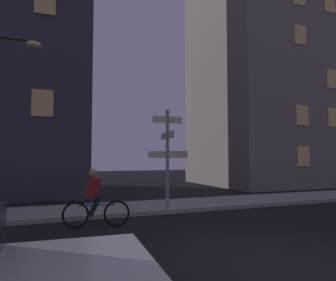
{
  "coord_description": "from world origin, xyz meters",
  "views": [
    {
      "loc": [
        -3.79,
        -4.32,
        1.89
      ],
      "look_at": [
        0.06,
        5.59,
        2.52
      ],
      "focal_mm": 31.97,
      "sensor_mm": 36.0,
      "label": 1
    }
  ],
  "objects": [
    {
      "name": "building_right_block",
      "position": [
        11.5,
        13.65,
        8.92
      ],
      "size": [
        10.24,
        8.54,
        17.84
      ],
      "color": "slate",
      "rests_on": "ground_plane"
    },
    {
      "name": "signpost",
      "position": [
        0.03,
        5.56,
        2.13
      ],
      "size": [
        1.12,
        1.23,
        3.47
      ],
      "color": "gray",
      "rests_on": "sidewalk_kerb"
    },
    {
      "name": "cyclist",
      "position": [
        -2.66,
        4.12,
        0.75
      ],
      "size": [
        1.81,
        0.38,
        1.61
      ],
      "color": "black",
      "rests_on": "ground_plane"
    },
    {
      "name": "street_lamp",
      "position": [
        -5.23,
        5.76,
        3.43
      ],
      "size": [
        1.3,
        0.28,
        5.57
      ],
      "color": "#2D2D30",
      "rests_on": "sidewalk_kerb"
    },
    {
      "name": "ground_plane",
      "position": [
        0.0,
        0.0,
        0.0
      ],
      "size": [
        80.0,
        80.0,
        0.0
      ],
      "primitive_type": "plane",
      "color": "black"
    },
    {
      "name": "sidewalk_kerb",
      "position": [
        0.0,
        6.45,
        0.07
      ],
      "size": [
        40.0,
        2.52,
        0.14
      ],
      "primitive_type": "cube",
      "color": "gray",
      "rests_on": "ground_plane"
    }
  ]
}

